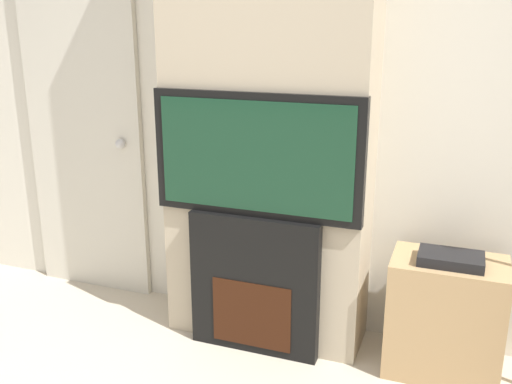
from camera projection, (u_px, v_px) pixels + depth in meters
The scene contains 6 objects.
wall_back at pixel (282, 89), 3.09m from camera, with size 6.00×0.06×2.70m.
chimney_breast at pixel (269, 94), 2.89m from camera, with size 1.07×0.37×2.70m.
fireplace at pixel (256, 284), 3.01m from camera, with size 0.70×0.15×0.75m.
television at pixel (256, 156), 2.81m from camera, with size 1.08×0.07×0.62m.
media_stand at pixel (445, 316), 2.81m from camera, with size 0.54×0.35×0.65m.
entry_door at pixel (85, 133), 3.55m from camera, with size 0.81×0.09×2.07m.
Camera 1 is at (0.95, -0.94, 1.70)m, focal length 40.00 mm.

